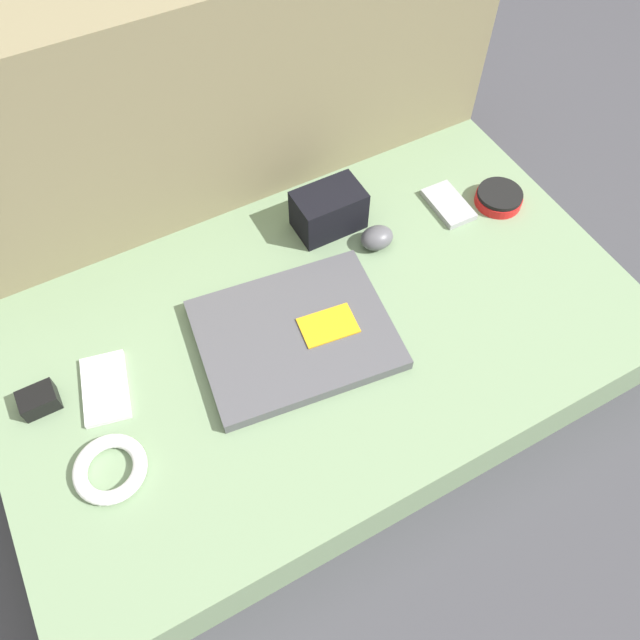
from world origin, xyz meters
TOP-DOWN VIEW (x-y plane):
  - ground_plane at (0.00, 0.00)m, footprint 8.00×8.00m
  - couch_seat at (0.00, 0.00)m, footprint 1.06×0.62m
  - couch_backrest at (0.00, 0.41)m, footprint 1.06×0.20m
  - laptop at (-0.05, 0.00)m, footprint 0.34×0.28m
  - computer_mouse at (0.17, 0.11)m, footprint 0.06×0.05m
  - speaker_puck at (0.43, 0.09)m, footprint 0.09×0.09m
  - phone_silver at (0.34, 0.12)m, footprint 0.06×0.11m
  - phone_black at (-0.35, 0.06)m, footprint 0.09×0.13m
  - camera_pouch at (0.12, 0.19)m, footprint 0.12×0.08m
  - charger_brick at (-0.44, 0.08)m, footprint 0.05×0.04m
  - cable_coil at (-0.38, -0.08)m, footprint 0.11×0.11m

SIDE VIEW (x-z plane):
  - ground_plane at x=0.00m, z-range 0.00..0.00m
  - couch_seat at x=0.00m, z-range 0.00..0.13m
  - phone_black at x=-0.35m, z-range 0.13..0.14m
  - phone_silver at x=0.34m, z-range 0.13..0.14m
  - cable_coil at x=-0.38m, z-range 0.13..0.15m
  - laptop at x=-0.05m, z-range 0.13..0.15m
  - speaker_puck at x=0.43m, z-range 0.13..0.16m
  - charger_brick at x=-0.44m, z-range 0.13..0.16m
  - computer_mouse at x=0.17m, z-range 0.13..0.17m
  - camera_pouch at x=0.12m, z-range 0.13..0.21m
  - couch_backrest at x=0.00m, z-range 0.00..0.53m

